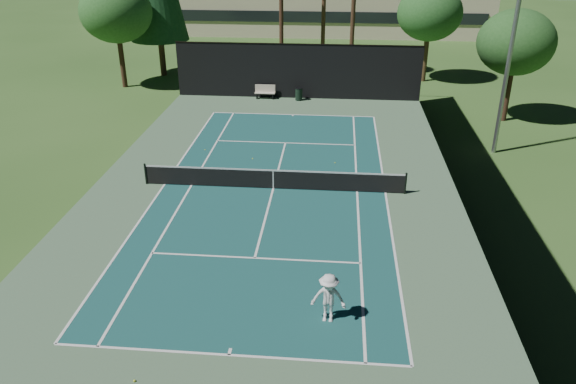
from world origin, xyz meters
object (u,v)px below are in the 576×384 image
at_px(tennis_ball_b, 253,159).
at_px(tennis_ball_c, 335,163).
at_px(tennis_net, 273,178).
at_px(tennis_ball_d, 205,150).
at_px(tennis_ball_a, 134,381).
at_px(park_bench, 265,91).
at_px(trash_bin, 299,94).
at_px(player, 329,298).

height_order(tennis_ball_b, tennis_ball_c, tennis_ball_c).
relative_size(tennis_net, tennis_ball_c, 180.86).
distance_m(tennis_net, tennis_ball_d, 6.62).
xyz_separation_m(tennis_ball_a, tennis_ball_d, (-2.03, 18.01, -0.01)).
relative_size(tennis_ball_b, tennis_ball_d, 1.06).
height_order(tennis_ball_a, tennis_ball_b, tennis_ball_a).
distance_m(park_bench, trash_bin, 2.56).
bearing_deg(tennis_ball_a, tennis_ball_b, 86.91).
relative_size(tennis_ball_a, tennis_ball_b, 1.15).
bearing_deg(tennis_ball_c, player, -90.22).
bearing_deg(tennis_ball_a, trash_bin, 84.74).
relative_size(player, tennis_ball_b, 26.98).
xyz_separation_m(park_bench, trash_bin, (2.54, -0.26, -0.07)).
xyz_separation_m(tennis_ball_a, park_bench, (0.09, 28.88, 0.51)).
relative_size(tennis_ball_c, tennis_ball_d, 1.16).
relative_size(player, park_bench, 1.18).
height_order(tennis_net, park_bench, tennis_net).
xyz_separation_m(player, tennis_ball_a, (-5.43, -3.25, -0.85)).
bearing_deg(player, tennis_net, 111.39).
xyz_separation_m(tennis_net, tennis_ball_b, (-1.58, 3.73, -0.52)).
bearing_deg(tennis_ball_d, tennis_net, -46.87).
relative_size(tennis_net, tennis_ball_d, 209.18).
xyz_separation_m(player, tennis_ball_d, (-7.45, 14.76, -0.85)).
height_order(tennis_ball_a, trash_bin, trash_bin).
height_order(tennis_ball_a, tennis_ball_c, tennis_ball_a).
distance_m(tennis_ball_b, tennis_ball_c, 4.57).
xyz_separation_m(tennis_ball_a, tennis_ball_c, (5.48, 16.72, -0.00)).
relative_size(tennis_ball_b, trash_bin, 0.07).
relative_size(tennis_net, trash_bin, 13.65).
bearing_deg(tennis_net, park_bench, 98.70).
bearing_deg(tennis_ball_d, trash_bin, 66.29).
relative_size(tennis_net, tennis_ball_b, 196.52).
relative_size(tennis_ball_b, park_bench, 0.04).
height_order(player, tennis_ball_b, player).
bearing_deg(tennis_ball_b, tennis_net, -67.09).
bearing_deg(trash_bin, tennis_ball_d, -113.71).
distance_m(tennis_ball_b, trash_bin, 11.83).
bearing_deg(player, tennis_ball_c, 94.69).
bearing_deg(park_bench, tennis_ball_c, -66.09).
distance_m(tennis_ball_c, trash_bin, 12.24).
distance_m(player, tennis_ball_a, 6.39).
height_order(tennis_ball_c, tennis_ball_d, tennis_ball_c).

